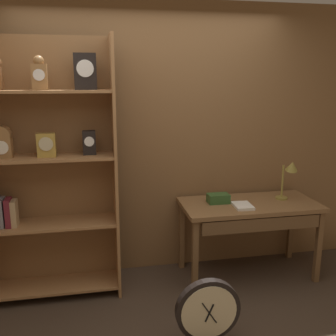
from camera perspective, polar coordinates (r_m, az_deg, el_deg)
back_wood_panel at (r=3.72m, az=-2.57°, el=3.93°), size 4.80×0.05×2.60m
bookshelf at (r=3.39m, az=-17.59°, el=-0.14°), size 1.12×0.36×2.25m
workbench at (r=3.75m, az=12.12°, el=-6.47°), size 1.30×0.62×0.74m
desk_lamp at (r=3.85m, az=17.60°, el=-0.69°), size 0.19×0.19×0.40m
toolbox_small at (r=3.67m, az=7.50°, el=-4.51°), size 0.20×0.13×0.09m
open_repair_manual at (r=3.60m, az=11.05°, el=-5.54°), size 0.17×0.23×0.02m
round_clock_large at (r=2.95m, az=5.95°, el=-20.53°), size 0.48×0.11×0.52m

